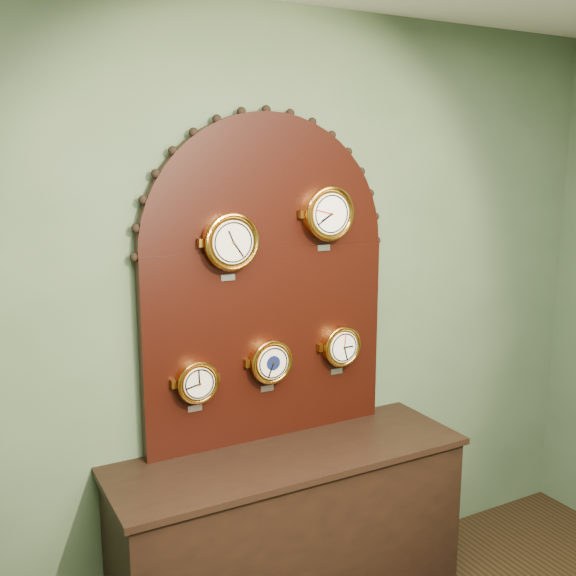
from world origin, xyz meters
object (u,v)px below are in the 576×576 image
roman_clock (230,242)px  barometer (270,361)px  display_board (267,271)px  tide_clock (340,346)px  hygrometer (197,382)px  arabic_clock (328,214)px  shop_counter (290,539)px

roman_clock → barometer: size_ratio=1.17×
display_board → tide_clock: display_board is taller
hygrometer → barometer: 0.36m
display_board → arabic_clock: display_board is taller
display_board → hygrometer: display_board is taller
hygrometer → roman_clock: bearing=-0.5°
display_board → arabic_clock: 0.38m
shop_counter → barometer: size_ratio=6.20×
barometer → display_board: bearing=72.0°
hygrometer → shop_counter: bearing=-22.3°
shop_counter → display_board: size_ratio=1.05×
hygrometer → barometer: barometer is taller
tide_clock → hygrometer: bearing=180.0°
shop_counter → hygrometer: hygrometer is taller
shop_counter → tide_clock: tide_clock is taller
barometer → tide_clock: size_ratio=1.02×
hygrometer → tide_clock: tide_clock is taller
roman_clock → shop_counter: bearing=-36.2°
shop_counter → arabic_clock: (0.28, 0.15, 1.48)m
tide_clock → display_board: bearing=169.6°
shop_counter → roman_clock: 1.40m
roman_clock → barometer: bearing=0.3°
display_board → arabic_clock: size_ratio=5.05×
display_board → roman_clock: 0.27m
hygrometer → tide_clock: size_ratio=0.96×
shop_counter → barometer: (-0.02, 0.15, 0.82)m
barometer → tide_clock: tide_clock is taller
barometer → tide_clock: (0.38, 0.00, 0.02)m
arabic_clock → tide_clock: arabic_clock is taller
arabic_clock → hygrometer: arabic_clock is taller
shop_counter → barometer: barometer is taller
display_board → tide_clock: bearing=-10.4°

